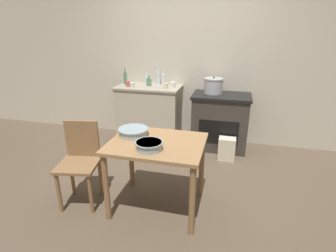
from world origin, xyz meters
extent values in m
plane|color=brown|center=(0.00, 0.00, 0.00)|extent=(14.00, 14.00, 0.00)
cube|color=beige|center=(0.00, 1.58, 1.27)|extent=(8.00, 0.07, 2.55)
cube|color=#B2A893|center=(-0.54, 1.28, 0.45)|extent=(1.00, 0.54, 0.90)
cube|color=gray|center=(-0.54, 1.28, 0.91)|extent=(1.03, 0.57, 0.03)
cube|color=#38332D|center=(0.62, 1.27, 0.41)|extent=(0.83, 0.55, 0.82)
cube|color=black|center=(0.62, 1.27, 0.84)|extent=(0.87, 0.59, 0.04)
cube|color=black|center=(0.62, 0.99, 0.36)|extent=(0.58, 0.01, 0.34)
cube|color=#997047|center=(0.10, -0.41, 0.73)|extent=(0.93, 0.74, 0.03)
cylinder|color=olive|center=(-0.32, -0.73, 0.36)|extent=(0.06, 0.06, 0.71)
cylinder|color=olive|center=(0.52, -0.73, 0.36)|extent=(0.06, 0.06, 0.71)
cylinder|color=olive|center=(-0.32, -0.09, 0.36)|extent=(0.06, 0.06, 0.71)
cylinder|color=olive|center=(0.52, -0.09, 0.36)|extent=(0.06, 0.06, 0.71)
cube|color=olive|center=(-0.71, -0.56, 0.46)|extent=(0.47, 0.47, 0.03)
cube|color=olive|center=(-0.75, -0.38, 0.68)|extent=(0.36, 0.10, 0.41)
cylinder|color=olive|center=(-0.84, -0.75, 0.22)|extent=(0.04, 0.04, 0.45)
cylinder|color=olive|center=(-0.52, -0.69, 0.22)|extent=(0.04, 0.04, 0.45)
cylinder|color=olive|center=(-0.91, -0.43, 0.22)|extent=(0.04, 0.04, 0.45)
cylinder|color=olive|center=(-0.58, -0.37, 0.22)|extent=(0.04, 0.04, 0.45)
cube|color=beige|center=(0.77, 0.85, 0.17)|extent=(0.24, 0.17, 0.33)
cylinder|color=#A8A8AD|center=(0.48, 1.32, 0.97)|extent=(0.28, 0.28, 0.21)
cylinder|color=#A8A8AD|center=(0.48, 1.32, 1.08)|extent=(0.29, 0.29, 0.02)
sphere|color=black|center=(0.48, 1.32, 1.11)|extent=(0.02, 0.02, 0.02)
cylinder|color=#93A8B2|center=(0.08, -0.59, 0.79)|extent=(0.24, 0.24, 0.08)
cylinder|color=#8597A0|center=(0.08, -0.59, 0.82)|extent=(0.26, 0.26, 0.01)
cylinder|color=#93A8B2|center=(-0.18, -0.30, 0.79)|extent=(0.29, 0.29, 0.07)
cylinder|color=#8597A0|center=(-0.18, -0.30, 0.82)|extent=(0.31, 0.31, 0.01)
cylinder|color=#517F5B|center=(-0.95, 1.31, 1.02)|extent=(0.06, 0.06, 0.19)
cylinder|color=#517F5B|center=(-0.95, 1.31, 1.16)|extent=(0.02, 0.02, 0.08)
cylinder|color=#517F5B|center=(-0.55, 1.32, 0.98)|extent=(0.08, 0.08, 0.12)
cylinder|color=#517F5B|center=(-0.55, 1.32, 1.06)|extent=(0.03, 0.03, 0.04)
cylinder|color=silver|center=(-0.43, 1.45, 1.03)|extent=(0.06, 0.06, 0.21)
cylinder|color=silver|center=(-0.43, 1.45, 1.17)|extent=(0.02, 0.02, 0.08)
cylinder|color=silver|center=(-0.64, 1.49, 0.98)|extent=(0.08, 0.08, 0.12)
cylinder|color=silver|center=(-0.64, 1.49, 1.06)|extent=(0.03, 0.03, 0.05)
cylinder|color=silver|center=(-0.34, 1.47, 1.01)|extent=(0.06, 0.06, 0.17)
cylinder|color=silver|center=(-0.34, 1.47, 1.13)|extent=(0.02, 0.02, 0.07)
cylinder|color=#B74C42|center=(-0.85, 1.18, 0.97)|extent=(0.07, 0.07, 0.08)
cylinder|color=beige|center=(-0.23, 1.19, 0.97)|extent=(0.07, 0.07, 0.08)
cylinder|color=silver|center=(-0.74, 1.07, 0.97)|extent=(0.07, 0.07, 0.09)
cylinder|color=silver|center=(-0.14, 1.25, 0.97)|extent=(0.08, 0.08, 0.09)
camera|label=1|loc=(0.80, -2.66, 1.80)|focal=28.00mm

